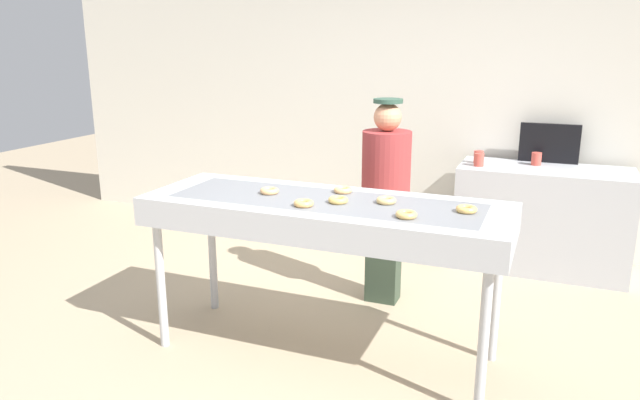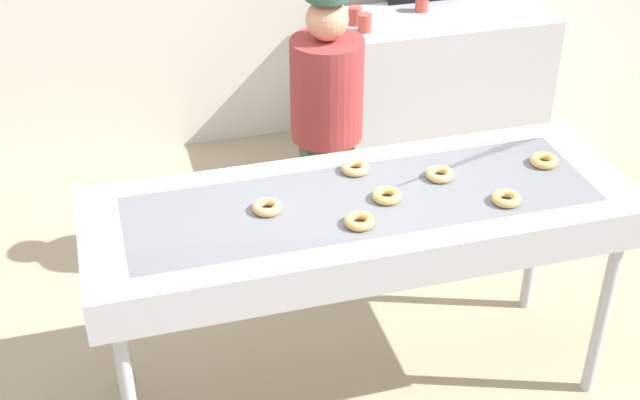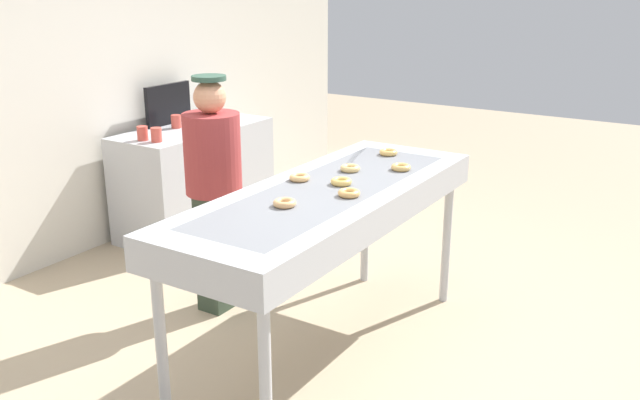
{
  "view_description": "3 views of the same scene",
  "coord_description": "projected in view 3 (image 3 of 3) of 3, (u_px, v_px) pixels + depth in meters",
  "views": [
    {
      "loc": [
        1.27,
        -3.23,
        1.95
      ],
      "look_at": [
        -0.07,
        0.11,
        0.98
      ],
      "focal_mm": 33.5,
      "sensor_mm": 36.0,
      "label": 1
    },
    {
      "loc": [
        -0.95,
        -2.78,
        2.9
      ],
      "look_at": [
        -0.14,
        0.13,
        0.95
      ],
      "focal_mm": 49.02,
      "sensor_mm": 36.0,
      "label": 2
    },
    {
      "loc": [
        -3.05,
        -1.88,
        2.12
      ],
      "look_at": [
        0.1,
        0.11,
        0.9
      ],
      "focal_mm": 38.65,
      "sensor_mm": 36.0,
      "label": 3
    }
  ],
  "objects": [
    {
      "name": "prep_counter",
      "position": [
        196.0,
        178.0,
        5.96
      ],
      "size": [
        1.42,
        0.64,
        0.9
      ],
      "primitive_type": "cube",
      "color": "#B7BABF",
      "rests_on": "ground"
    },
    {
      "name": "fryer_conveyor",
      "position": [
        328.0,
        204.0,
        3.78
      ],
      "size": [
        2.22,
        0.78,
        1.02
      ],
      "color": "#B7BABF",
      "rests_on": "ground"
    },
    {
      "name": "glazed_donut_5",
      "position": [
        350.0,
        168.0,
        4.07
      ],
      "size": [
        0.16,
        0.16,
        0.03
      ],
      "primitive_type": "torus",
      "rotation": [
        0.0,
        0.0,
        0.49
      ],
      "color": "#DFB86F",
      "rests_on": "fryer_conveyor"
    },
    {
      "name": "worker_baker",
      "position": [
        214.0,
        180.0,
        4.36
      ],
      "size": [
        0.36,
        0.36,
        1.54
      ],
      "rotation": [
        0.0,
        0.0,
        3.0
      ],
      "color": "#303F2F",
      "rests_on": "ground"
    },
    {
      "name": "paper_cup_2",
      "position": [
        156.0,
        135.0,
        5.3
      ],
      "size": [
        0.08,
        0.08,
        0.11
      ],
      "primitive_type": "cylinder",
      "color": "#CC4C3F",
      "rests_on": "prep_counter"
    },
    {
      "name": "glazed_donut_2",
      "position": [
        341.0,
        182.0,
        3.81
      ],
      "size": [
        0.17,
        0.17,
        0.03
      ],
      "primitive_type": "torus",
      "rotation": [
        0.0,
        0.0,
        0.8
      ],
      "color": "#E5BA5C",
      "rests_on": "fryer_conveyor"
    },
    {
      "name": "paper_cup_0",
      "position": [
        142.0,
        133.0,
        5.35
      ],
      "size": [
        0.08,
        0.08,
        0.11
      ],
      "primitive_type": "cylinder",
      "color": "#CC4C3F",
      "rests_on": "prep_counter"
    },
    {
      "name": "glazed_donut_6",
      "position": [
        285.0,
        203.0,
        3.45
      ],
      "size": [
        0.14,
        0.14,
        0.03
      ],
      "primitive_type": "torus",
      "rotation": [
        0.0,
        0.0,
        2.89
      ],
      "color": "#EDB06E",
      "rests_on": "fryer_conveyor"
    },
    {
      "name": "menu_display",
      "position": [
        168.0,
        104.0,
        5.9
      ],
      "size": [
        0.5,
        0.04,
        0.34
      ],
      "primitive_type": "cube",
      "color": "black",
      "rests_on": "prep_counter"
    },
    {
      "name": "ground_plane",
      "position": [
        327.0,
        352.0,
        4.07
      ],
      "size": [
        16.0,
        16.0,
        0.0
      ],
      "primitive_type": "plane",
      "color": "tan"
    },
    {
      "name": "glazed_donut_1",
      "position": [
        401.0,
        167.0,
        4.1
      ],
      "size": [
        0.17,
        0.17,
        0.03
      ],
      "primitive_type": "torus",
      "rotation": [
        0.0,
        0.0,
        2.45
      ],
      "color": "#DEAF5E",
      "rests_on": "fryer_conveyor"
    },
    {
      "name": "glazed_donut_3",
      "position": [
        349.0,
        193.0,
        3.61
      ],
      "size": [
        0.15,
        0.15,
        0.03
      ],
      "primitive_type": "torus",
      "rotation": [
        0.0,
        0.0,
        1.21
      ],
      "color": "#ECAF5F",
      "rests_on": "fryer_conveyor"
    },
    {
      "name": "glazed_donut_4",
      "position": [
        300.0,
        177.0,
        3.89
      ],
      "size": [
        0.16,
        0.16,
        0.03
      ],
      "primitive_type": "torus",
      "rotation": [
        0.0,
        0.0,
        2.07
      ],
      "color": "#EFB36E",
      "rests_on": "fryer_conveyor"
    },
    {
      "name": "paper_cup_1",
      "position": [
        176.0,
        121.0,
        5.78
      ],
      "size": [
        0.08,
        0.08,
        0.11
      ],
      "primitive_type": "cylinder",
      "color": "#CC4C3F",
      "rests_on": "prep_counter"
    },
    {
      "name": "back_wall",
      "position": [
        27.0,
        79.0,
        4.92
      ],
      "size": [
        8.0,
        0.12,
        2.83
      ],
      "primitive_type": "cube",
      "color": "silver",
      "rests_on": "ground"
    },
    {
      "name": "glazed_donut_0",
      "position": [
        388.0,
        152.0,
        4.44
      ],
      "size": [
        0.14,
        0.14,
        0.03
      ],
      "primitive_type": "torus",
      "rotation": [
        0.0,
        0.0,
        2.97
      ],
      "color": "#E0B15B",
      "rests_on": "fryer_conveyor"
    }
  ]
}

